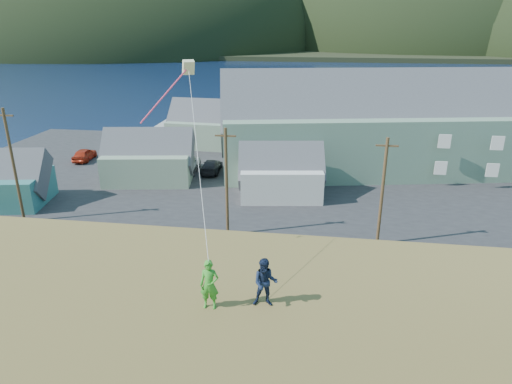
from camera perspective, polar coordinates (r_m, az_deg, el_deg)
ground at (r=35.54m, az=-3.44°, el=-6.55°), size 900.00×900.00×0.00m
grass_strip at (r=33.79m, az=-4.13°, el=-8.00°), size 110.00×8.00×0.10m
waterfront_lot at (r=51.01m, az=0.37°, el=2.15°), size 72.00×36.00×0.12m
wharf at (r=73.76m, az=-1.80°, el=8.24°), size 26.00×14.00×0.90m
far_shore at (r=361.32m, az=7.61°, el=17.98°), size 900.00×320.00×2.00m
far_hills at (r=311.99m, az=14.27°, el=17.36°), size 760.00×265.00×143.00m
lodge at (r=54.05m, az=17.09°, el=8.03°), size 40.49×18.43×13.76m
shed_teal at (r=48.18m, az=-29.17°, el=1.25°), size 8.94×6.94×6.37m
shed_palegreen_near at (r=49.79m, az=-13.26°, el=4.17°), size 10.23×7.29×6.86m
shed_white at (r=44.07m, az=3.14°, el=2.46°), size 8.82×6.49×6.50m
shed_palegreen_far at (r=62.94m, az=-5.59°, el=8.33°), size 11.90×7.33×7.74m
utility_poles at (r=35.81m, az=-8.07°, el=1.50°), size 29.71×0.24×9.71m
parked_cars at (r=56.12m, az=-8.80°, el=4.47°), size 25.66×12.71×1.58m
kite_flyer_green at (r=15.33m, az=-5.85°, el=-11.45°), size 0.65×0.44×1.74m
kite_flyer_navy at (r=15.38m, az=1.17°, el=-11.26°), size 0.89×0.72×1.72m
kite_rig at (r=19.02m, az=-8.85°, el=14.44°), size 1.67×3.21×8.26m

